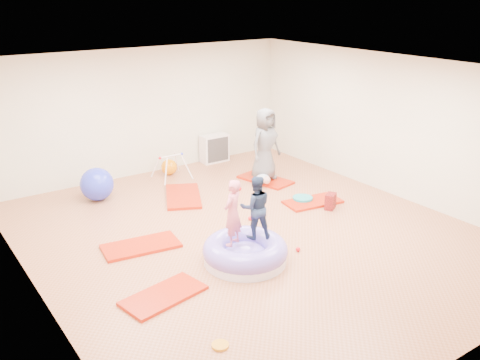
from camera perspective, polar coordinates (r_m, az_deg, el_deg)
room at (r=8.70m, az=1.13°, el=2.55°), size 7.01×8.01×2.81m
gym_mat_front_left at (r=7.53m, az=-8.14°, el=-12.10°), size 1.23×0.78×0.05m
gym_mat_mid_left at (r=8.90m, az=-10.52°, el=-6.93°), size 1.30×0.77×0.05m
gym_mat_center_back at (r=10.82m, az=-6.08°, el=-1.73°), size 1.18×1.48×0.06m
gym_mat_right at (r=10.59m, az=7.77°, el=-2.32°), size 1.19×0.72×0.05m
gym_mat_rear_right at (r=11.70m, az=2.73°, el=0.03°), size 0.83×1.29×0.05m
inflatable_cushion at (r=8.26m, az=0.55°, el=-7.73°), size 1.31×1.31×0.41m
child_pink at (r=7.90m, az=-0.80°, el=-3.18°), size 0.45×0.39×1.03m
child_navy at (r=8.13m, az=1.68°, el=-2.61°), size 0.60×0.55×1.01m
adult_caregiver at (r=11.46m, az=2.70°, el=3.85°), size 0.84×0.61×1.57m
infant at (r=11.34m, az=2.47°, el=0.08°), size 0.35×0.36×0.21m
ball_pit_balls at (r=9.25m, az=1.27°, el=-5.42°), size 2.08×2.92×0.08m
exercise_ball_blue at (r=10.92m, az=-15.02°, el=-0.43°), size 0.66×0.66×0.66m
exercise_ball_orange at (r=12.14m, az=-7.57°, el=1.38°), size 0.36×0.36×0.36m
infant_play_gym at (r=11.78m, az=-7.34°, el=1.79°), size 0.72×0.68×0.55m
cube_shelf at (r=12.92m, az=-2.73°, el=3.40°), size 0.67×0.33×0.67m
balance_disc at (r=10.64m, az=6.70°, el=-2.04°), size 0.39×0.39×0.09m
backpack at (r=10.33m, az=9.62°, el=-2.26°), size 0.31×0.27×0.30m
yellow_toy at (r=6.59m, az=-2.13°, el=-17.21°), size 0.21×0.21×0.03m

